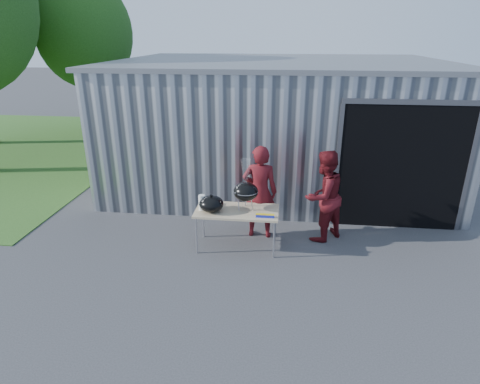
# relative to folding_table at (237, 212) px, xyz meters

# --- Properties ---
(ground) EXTENTS (80.00, 80.00, 0.00)m
(ground) POSITION_rel_folding_table_xyz_m (-0.20, -0.48, -0.71)
(ground) COLOR #39393B
(building) EXTENTS (8.20, 6.20, 3.10)m
(building) POSITION_rel_folding_table_xyz_m (0.72, 4.11, 0.83)
(building) COLOR #B8BDC5
(building) RESTS_ON ground
(tree_far) EXTENTS (3.47, 3.47, 5.74)m
(tree_far) POSITION_rel_folding_table_xyz_m (-6.70, 8.52, 3.03)
(tree_far) COLOR #442D19
(tree_far) RESTS_ON ground
(folding_table) EXTENTS (1.50, 0.75, 0.75)m
(folding_table) POSITION_rel_folding_table_xyz_m (0.00, 0.00, 0.00)
(folding_table) COLOR tan
(folding_table) RESTS_ON ground
(kettle_grill) EXTENTS (0.45, 0.45, 0.94)m
(kettle_grill) POSITION_rel_folding_table_xyz_m (0.15, 0.07, 0.46)
(kettle_grill) COLOR black
(kettle_grill) RESTS_ON folding_table
(grill_lid) EXTENTS (0.44, 0.44, 0.32)m
(grill_lid) POSITION_rel_folding_table_xyz_m (-0.45, -0.10, 0.18)
(grill_lid) COLOR black
(grill_lid) RESTS_ON folding_table
(paper_towels) EXTENTS (0.12, 0.12, 0.28)m
(paper_towels) POSITION_rel_folding_table_xyz_m (-0.63, -0.05, 0.18)
(paper_towels) COLOR white
(paper_towels) RESTS_ON folding_table
(white_tub) EXTENTS (0.20, 0.15, 0.10)m
(white_tub) POSITION_rel_folding_table_xyz_m (-0.55, 0.18, 0.09)
(white_tub) COLOR white
(white_tub) RESTS_ON folding_table
(foil_box) EXTENTS (0.32, 0.06, 0.06)m
(foil_box) POSITION_rel_folding_table_xyz_m (0.52, -0.25, 0.07)
(foil_box) COLOR #1923A7
(foil_box) RESTS_ON folding_table
(person_cook) EXTENTS (0.68, 0.45, 1.82)m
(person_cook) POSITION_rel_folding_table_xyz_m (0.37, 0.52, 0.20)
(person_cook) COLOR #581116
(person_cook) RESTS_ON ground
(person_bystander) EXTENTS (1.08, 1.07, 1.76)m
(person_bystander) POSITION_rel_folding_table_xyz_m (1.57, 0.53, 0.17)
(person_bystander) COLOR #581116
(person_bystander) RESTS_ON ground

